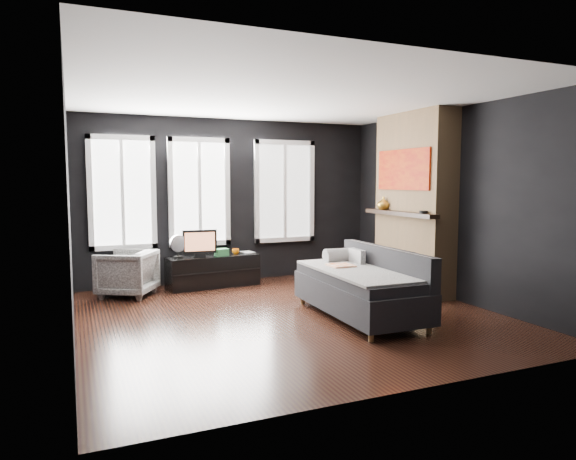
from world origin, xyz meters
name	(u,v)px	position (x,y,z in m)	size (l,w,h in m)	color
floor	(290,316)	(0.00, 0.00, 0.00)	(5.00, 5.00, 0.00)	black
ceiling	(290,96)	(0.00, 0.00, 2.70)	(5.00, 5.00, 0.00)	white
wall_back	(231,201)	(0.00, 2.50, 1.35)	(5.00, 0.02, 2.70)	black
wall_left	(70,213)	(-2.50, 0.00, 1.35)	(0.02, 5.00, 2.70)	black
wall_right	(452,204)	(2.50, 0.00, 1.35)	(0.02, 5.00, 2.70)	black
windows	(205,138)	(-0.45, 2.46, 2.38)	(4.00, 0.16, 1.76)	white
fireplace	(414,203)	(2.30, 0.60, 1.35)	(0.70, 1.62, 2.70)	#93724C
sofa	(359,283)	(0.76, -0.40, 0.43)	(1.00, 2.00, 0.86)	#252528
stripe_pillow	(357,261)	(0.99, 0.05, 0.62)	(0.08, 0.32, 0.32)	gray
armchair	(127,271)	(-1.76, 1.95, 0.37)	(0.72, 0.67, 0.74)	white
media_console	(213,271)	(-0.43, 2.10, 0.25)	(1.45, 0.45, 0.50)	black
monitor	(200,242)	(-0.66, 2.05, 0.74)	(0.54, 0.12, 0.48)	black
desk_fan	(178,246)	(-1.00, 2.04, 0.69)	(0.26, 0.26, 0.37)	#A0A0A0
mug	(236,251)	(-0.05, 2.12, 0.56)	(0.11, 0.09, 0.11)	orange
book	(243,246)	(0.09, 2.18, 0.62)	(0.17, 0.02, 0.23)	#BFB199
storage_box	(222,252)	(-0.31, 2.04, 0.56)	(0.20, 0.13, 0.11)	#2D7840
mantel_vase	(383,203)	(2.05, 1.05, 1.33)	(0.20, 0.21, 0.20)	gold
mantel_clock	(423,212)	(2.05, 0.05, 1.25)	(0.12, 0.12, 0.04)	black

